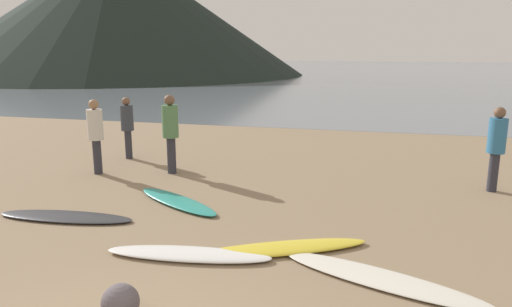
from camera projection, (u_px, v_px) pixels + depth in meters
The scene contains 13 objects.
ground_plane at pixel (294, 156), 13.36m from camera, with size 120.00×120.00×0.20m, color #8C7559.
ocean_water at pixel (363, 71), 64.40m from camera, with size 140.00×100.00×0.01m, color slate.
headland_hill at pixel (119, 11), 52.88m from camera, with size 41.31×41.31×13.95m, color black.
surfboard_0 at pixel (65, 217), 8.10m from camera, with size 2.42×0.57×0.08m, color #333338.
surfboard_1 at pixel (177, 201), 8.91m from camera, with size 2.27×0.52×0.09m, color teal.
surfboard_2 at pixel (189, 254), 6.59m from camera, with size 2.34×0.50×0.10m, color white.
surfboard_3 at pixel (280, 248), 6.78m from camera, with size 2.62×0.49×0.09m, color yellow.
surfboard_4 at pixel (381, 279), 5.91m from camera, with size 2.69×0.56×0.07m, color silver.
person_0 at pixel (497, 142), 9.46m from camera, with size 0.35×0.35×1.73m.
person_1 at pixel (95, 130), 10.83m from camera, with size 0.35×0.35×1.73m.
person_2 at pixel (170, 128), 10.87m from camera, with size 0.37×0.37×1.83m.
person_3 at pixel (127, 123), 12.38m from camera, with size 0.33×0.33×1.63m.
beach_rock_far at pixel (120, 302), 5.04m from camera, with size 0.41×0.41×0.41m, color #544C51.
Camera 1 is at (2.23, -2.88, 2.84)m, focal length 33.25 mm.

